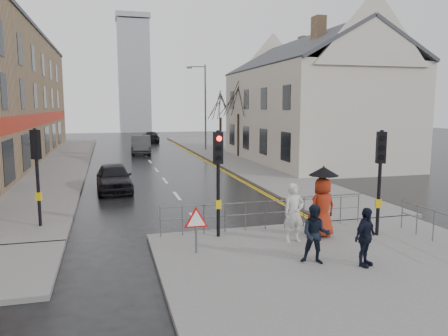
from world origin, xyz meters
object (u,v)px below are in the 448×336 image
car_parked (114,177)px  car_mid (141,145)px  pedestrian_with_umbrella (323,201)px  pedestrian_a (294,213)px  pedestrian_d (365,237)px  pedestrian_b (316,234)px

car_parked → car_mid: car_mid is taller
pedestrian_with_umbrella → car_parked: 11.98m
pedestrian_with_umbrella → car_parked: size_ratio=0.54×
car_mid → pedestrian_a: bearing=-80.5°
pedestrian_with_umbrella → car_parked: pedestrian_with_umbrella is taller
pedestrian_a → pedestrian_d: bearing=-71.1°
pedestrian_with_umbrella → car_mid: (-3.58, 27.81, -0.52)m
pedestrian_a → pedestrian_with_umbrella: bearing=9.2°
pedestrian_d → car_mid: pedestrian_d is taller
pedestrian_b → car_parked: 13.26m
pedestrian_d → car_parked: pedestrian_d is taller
pedestrian_with_umbrella → car_parked: (-6.27, 10.18, -0.61)m
pedestrian_b → pedestrian_d: (1.16, -0.51, -0.01)m
pedestrian_d → car_parked: 14.20m
car_parked → pedestrian_b: bearing=-70.4°
pedestrian_with_umbrella → pedestrian_d: size_ratio=1.46×
pedestrian_a → pedestrian_with_umbrella: (1.08, 0.22, 0.28)m
car_parked → car_mid: size_ratio=0.86×
pedestrian_b → car_parked: (-4.98, 12.29, -0.22)m
car_parked → pedestrian_with_umbrella: bearing=-60.8°
pedestrian_a → car_mid: size_ratio=0.37×
pedestrian_b → car_mid: 30.00m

